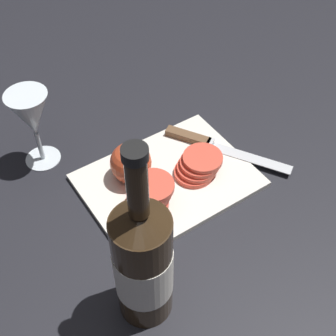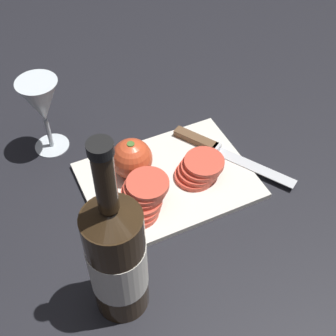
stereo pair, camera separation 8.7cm
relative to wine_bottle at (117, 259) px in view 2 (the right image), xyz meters
name	(u,v)px [view 2 (the right image)]	position (x,y,z in m)	size (l,w,h in m)	color
ground_plane	(171,198)	(-0.16, -0.15, -0.12)	(3.00, 3.00, 0.00)	black
cutting_board	(168,180)	(-0.17, -0.19, -0.11)	(0.32, 0.24, 0.01)	silver
wine_bottle	(117,259)	(0.00, 0.00, 0.00)	(0.08, 0.08, 0.35)	#332314
wine_glass	(42,104)	(0.01, -0.38, -0.01)	(0.08, 0.08, 0.16)	silver
whole_tomato	(132,159)	(-0.11, -0.23, -0.07)	(0.08, 0.08, 0.08)	#DB4C28
knife	(209,146)	(-0.28, -0.23, -0.10)	(0.16, 0.24, 0.01)	silver
tomato_slice_stack_near	(199,169)	(-0.23, -0.17, -0.09)	(0.10, 0.08, 0.04)	#DB4C38
tomato_slice_stack_far	(142,197)	(-0.10, -0.15, -0.08)	(0.10, 0.09, 0.06)	#DB4C38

